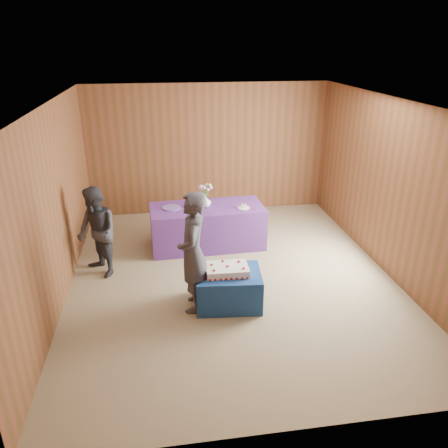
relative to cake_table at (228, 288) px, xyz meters
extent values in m
plane|color=gray|center=(0.17, 0.73, -0.25)|extent=(6.00, 6.00, 0.00)
cube|color=brown|center=(0.17, 3.73, 1.10)|extent=(5.00, 0.04, 2.70)
cube|color=brown|center=(0.17, -2.27, 1.10)|extent=(5.00, 0.04, 2.70)
cube|color=brown|center=(-2.33, 0.73, 1.10)|extent=(0.04, 6.00, 2.70)
cube|color=brown|center=(2.67, 0.73, 1.10)|extent=(0.04, 6.00, 2.70)
cube|color=white|center=(0.17, 0.73, 2.45)|extent=(5.00, 6.00, 0.04)
cube|color=#1B4294|center=(0.00, 0.00, 0.00)|extent=(0.96, 0.78, 0.50)
cube|color=#5A2E80|center=(-0.07, 1.95, 0.12)|extent=(2.03, 0.98, 0.75)
cube|color=silver|center=(-0.02, 0.00, 0.30)|extent=(0.59, 0.41, 0.11)
sphere|color=#980C0B|center=(-0.32, -0.19, 0.27)|extent=(0.03, 0.03, 0.03)
sphere|color=#980C0B|center=(0.26, -0.21, 0.27)|extent=(0.03, 0.03, 0.03)
sphere|color=#980C0B|center=(-0.30, 0.20, 0.27)|extent=(0.03, 0.03, 0.03)
sphere|color=#980C0B|center=(0.28, 0.18, 0.27)|extent=(0.03, 0.03, 0.03)
sphere|color=#980C0B|center=(-0.20, -0.09, 0.37)|extent=(0.03, 0.03, 0.03)
cone|color=#155B26|center=(-0.18, -0.09, 0.36)|extent=(0.01, 0.02, 0.02)
sphere|color=#980C0B|center=(0.14, 0.08, 0.37)|extent=(0.03, 0.03, 0.03)
cone|color=#155B26|center=(0.16, 0.08, 0.36)|extent=(0.01, 0.02, 0.02)
sphere|color=#980C0B|center=(-0.02, 0.00, 0.37)|extent=(0.03, 0.03, 0.03)
cone|color=#155B26|center=(0.00, 0.00, 0.36)|extent=(0.01, 0.02, 0.02)
imported|color=white|center=(-0.09, 1.97, 0.60)|extent=(0.22, 0.22, 0.19)
cylinder|color=#3D712D|center=(-0.05, 1.97, 0.77)|extent=(0.01, 0.01, 0.16)
sphere|color=#CCADE0|center=(0.01, 1.97, 0.85)|extent=(0.05, 0.05, 0.05)
cylinder|color=#3D712D|center=(-0.06, 1.99, 0.77)|extent=(0.01, 0.01, 0.16)
sphere|color=silver|center=(-0.01, 2.03, 0.85)|extent=(0.05, 0.05, 0.05)
cylinder|color=#3D712D|center=(-0.08, 2.01, 0.77)|extent=(0.01, 0.01, 0.16)
sphere|color=#CCADE0|center=(-0.06, 2.06, 0.85)|extent=(0.05, 0.05, 0.05)
cylinder|color=#3D712D|center=(-0.10, 2.01, 0.77)|extent=(0.01, 0.01, 0.16)
sphere|color=silver|center=(-0.12, 2.06, 0.85)|extent=(0.05, 0.05, 0.05)
cylinder|color=#3D712D|center=(-0.12, 1.99, 0.77)|extent=(0.01, 0.01, 0.16)
sphere|color=#CCADE0|center=(-0.17, 2.03, 0.85)|extent=(0.05, 0.05, 0.05)
cylinder|color=#3D712D|center=(-0.13, 1.97, 0.77)|extent=(0.01, 0.01, 0.16)
sphere|color=silver|center=(-0.19, 1.97, 0.85)|extent=(0.05, 0.05, 0.05)
cylinder|color=#3D712D|center=(-0.12, 1.95, 0.77)|extent=(0.01, 0.01, 0.16)
sphere|color=#CCADE0|center=(-0.17, 1.92, 0.85)|extent=(0.05, 0.05, 0.05)
cylinder|color=#3D712D|center=(-0.10, 1.94, 0.77)|extent=(0.01, 0.01, 0.16)
sphere|color=silver|center=(-0.12, 1.88, 0.85)|extent=(0.05, 0.05, 0.05)
cylinder|color=#3D712D|center=(-0.08, 1.94, 0.77)|extent=(0.01, 0.01, 0.16)
sphere|color=#CCADE0|center=(-0.06, 1.88, 0.85)|extent=(0.05, 0.05, 0.05)
cylinder|color=#3D712D|center=(-0.06, 1.95, 0.77)|extent=(0.01, 0.01, 0.16)
sphere|color=silver|center=(-0.01, 1.92, 0.85)|extent=(0.05, 0.05, 0.05)
cylinder|color=#6B54A8|center=(-0.70, 1.97, 0.51)|extent=(0.40, 0.40, 0.02)
cylinder|color=silver|center=(0.56, 1.79, 0.51)|extent=(0.25, 0.25, 0.01)
cube|color=silver|center=(0.56, 1.79, 0.55)|extent=(0.09, 0.09, 0.07)
sphere|color=#980C0B|center=(0.56, 1.77, 0.59)|extent=(0.03, 0.03, 0.03)
cube|color=#AFAFB3|center=(0.66, 1.70, 0.50)|extent=(0.26, 0.09, 0.00)
imported|color=#35363F|center=(-0.49, -0.01, 0.60)|extent=(0.48, 0.67, 1.71)
imported|color=#303039|center=(-1.88, 1.15, 0.48)|extent=(0.85, 0.89, 1.45)
camera|label=1|loc=(-0.86, -5.24, 3.25)|focal=35.00mm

